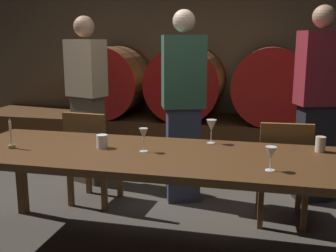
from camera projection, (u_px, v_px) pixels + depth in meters
ground_plane at (129, 242)px, 3.13m from camera, size 7.91×7.91×0.00m
back_wall at (194, 51)px, 5.54m from camera, size 6.09×0.24×2.70m
barrel_shelf at (186, 138)px, 5.24m from camera, size 5.48×0.90×0.54m
wine_barrel_left at (112, 81)px, 5.31m from camera, size 0.89×0.88×0.89m
wine_barrel_center at (187, 83)px, 5.09m from camera, size 0.89×0.88×0.89m
wine_barrel_right at (271, 85)px, 4.86m from camera, size 0.89×0.88×0.89m
dining_table at (158, 161)px, 2.84m from camera, size 2.83×0.92×0.74m
chair_left at (91, 154)px, 3.75m from camera, size 0.43×0.43×0.88m
chair_right at (283, 168)px, 3.33m from camera, size 0.42×0.42×0.88m
guest_left at (87, 99)px, 4.28m from camera, size 0.44×0.35×1.74m
guest_center at (183, 106)px, 3.78m from camera, size 0.44×0.35×1.77m
guest_right at (317, 104)px, 3.77m from camera, size 0.44×0.36×1.80m
candle_center at (11, 140)px, 2.94m from camera, size 0.05×0.05×0.22m
wine_glass_center at (144, 134)px, 2.84m from camera, size 0.06×0.06×0.17m
wine_glass_right at (211, 126)px, 3.07m from camera, size 0.08×0.08×0.18m
wine_glass_far_right at (271, 154)px, 2.44m from camera, size 0.07×0.07×0.15m
cup_left at (102, 141)px, 2.95m from camera, size 0.08×0.08×0.10m
cup_right at (320, 144)px, 2.85m from camera, size 0.07×0.07×0.11m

